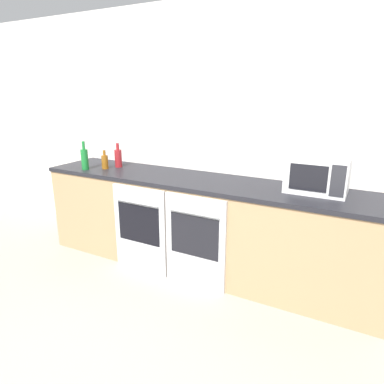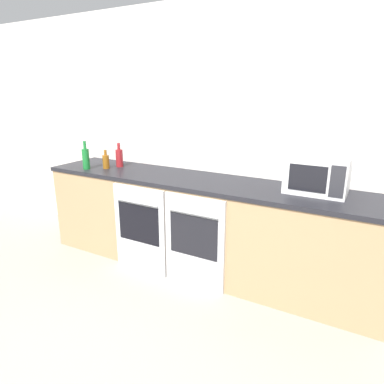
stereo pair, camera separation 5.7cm
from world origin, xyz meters
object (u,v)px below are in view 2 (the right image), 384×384
(oven_left, at_px, (140,229))
(bottle_red, at_px, (119,157))
(bottle_amber, at_px, (106,161))
(bottle_green, at_px, (86,158))
(oven_right, at_px, (194,242))
(microwave, at_px, (317,175))

(oven_left, height_order, bottle_red, bottle_red)
(bottle_red, relative_size, bottle_amber, 1.31)
(oven_left, relative_size, bottle_green, 2.88)
(oven_right, bearing_deg, bottle_green, 174.49)
(oven_right, relative_size, bottle_red, 3.29)
(bottle_green, bearing_deg, bottle_amber, 37.57)
(bottle_red, xyz_separation_m, bottle_green, (-0.23, -0.27, 0.01))
(oven_right, height_order, bottle_red, bottle_red)
(oven_left, height_order, bottle_amber, bottle_amber)
(oven_left, xyz_separation_m, bottle_amber, (-0.63, 0.26, 0.57))
(oven_right, distance_m, microwave, 1.20)
(microwave, bearing_deg, bottle_red, -179.33)
(bottle_green, height_order, bottle_amber, bottle_green)
(oven_left, distance_m, oven_right, 0.61)
(bottle_amber, bearing_deg, oven_right, -11.93)
(oven_right, height_order, microwave, microwave)
(microwave, relative_size, bottle_red, 1.83)
(oven_left, height_order, bottle_green, bottle_green)
(microwave, xyz_separation_m, bottle_green, (-2.33, -0.29, -0.04))
(oven_right, bearing_deg, oven_left, 180.00)
(microwave, bearing_deg, oven_left, -164.36)
(oven_left, bearing_deg, microwave, 15.64)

